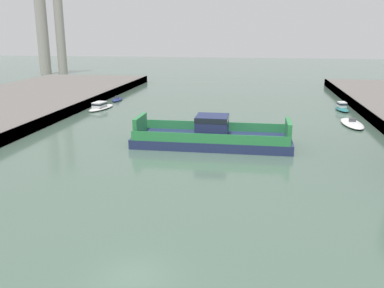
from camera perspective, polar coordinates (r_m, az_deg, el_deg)
name	(u,v)px	position (r m, az deg, el deg)	size (l,w,h in m)	color
ground_plane	(133,276)	(24.57, -8.08, -17.54)	(400.00, 400.00, 0.00)	#4C6656
chain_ferry	(212,136)	(49.59, 2.76, 1.05)	(18.72, 6.66, 3.65)	navy
moored_boat_near_left	(352,123)	(64.82, 21.12, 2.66)	(3.06, 7.95, 1.02)	white
moored_boat_mid_left	(342,107)	(76.32, 19.90, 4.75)	(2.33, 5.13, 1.48)	#237075
moored_boat_far_left	(101,106)	(74.79, -12.45, 5.07)	(3.44, 7.65, 1.35)	white
moored_boat_far_right	(117,99)	(83.53, -10.24, 6.04)	(2.10, 4.95, 0.95)	navy
smokestack_distant_a	(41,18)	(141.23, -20.02, 15.97)	(3.74, 3.74, 32.38)	#9E998E
smokestack_distant_b	(59,19)	(141.75, -17.80, 16.04)	(3.05, 3.05, 31.84)	#9E998E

